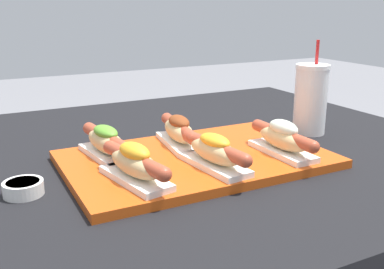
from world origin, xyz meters
The scene contains 8 objects.
serving_tray centered at (0.05, -0.11, 0.74)m, with size 0.54×0.34×0.02m.
hot_dog_0 centered at (-0.12, -0.19, 0.79)m, with size 0.09×0.20×0.07m.
hot_dog_1 centered at (0.04, -0.19, 0.79)m, with size 0.08×0.21×0.07m.
hot_dog_2 centered at (0.21, -0.19, 0.79)m, with size 0.06×0.21×0.07m.
hot_dog_3 centered at (-0.13, -0.04, 0.79)m, with size 0.08×0.21×0.07m.
hot_dog_4 centered at (0.04, -0.04, 0.79)m, with size 0.08×0.21×0.07m.
sauce_bowl centered at (-0.30, -0.12, 0.75)m, with size 0.07×0.07×0.03m.
drink_cup centered at (0.41, -0.04, 0.83)m, with size 0.08×0.08×0.24m.
Camera 1 is at (-0.37, -0.90, 1.06)m, focal length 42.00 mm.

